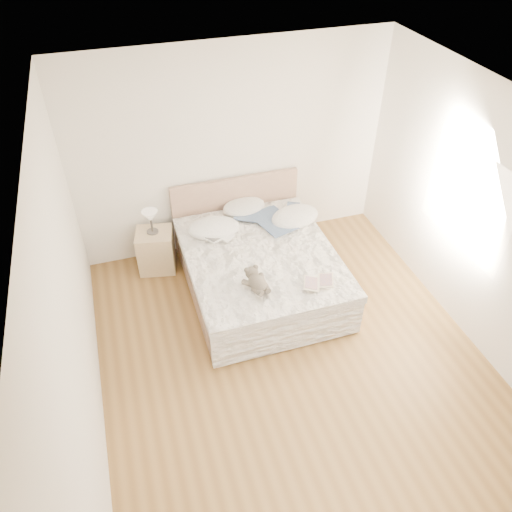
# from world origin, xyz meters

# --- Properties ---
(floor) EXTENTS (4.00, 4.50, 0.00)m
(floor) POSITION_xyz_m (0.00, 0.00, 0.00)
(floor) COLOR brown
(floor) RESTS_ON ground
(ceiling) EXTENTS (4.00, 4.50, 0.00)m
(ceiling) POSITION_xyz_m (0.00, 0.00, 2.70)
(ceiling) COLOR white
(ceiling) RESTS_ON ground
(wall_back) EXTENTS (4.00, 0.02, 2.70)m
(wall_back) POSITION_xyz_m (0.00, 2.25, 1.35)
(wall_back) COLOR white
(wall_back) RESTS_ON ground
(wall_front) EXTENTS (4.00, 0.02, 2.70)m
(wall_front) POSITION_xyz_m (0.00, -2.25, 1.35)
(wall_front) COLOR white
(wall_front) RESTS_ON ground
(wall_left) EXTENTS (0.02, 4.50, 2.70)m
(wall_left) POSITION_xyz_m (-2.00, 0.00, 1.35)
(wall_left) COLOR white
(wall_left) RESTS_ON ground
(wall_right) EXTENTS (0.02, 4.50, 2.70)m
(wall_right) POSITION_xyz_m (2.00, 0.00, 1.35)
(wall_right) COLOR white
(wall_right) RESTS_ON ground
(window) EXTENTS (0.02, 1.30, 1.10)m
(window) POSITION_xyz_m (1.99, 0.30, 1.45)
(window) COLOR white
(window) RESTS_ON wall_right
(bed) EXTENTS (1.72, 2.14, 1.00)m
(bed) POSITION_xyz_m (0.00, 1.19, 0.31)
(bed) COLOR #A07F67
(bed) RESTS_ON floor
(nightstand) EXTENTS (0.52, 0.48, 0.56)m
(nightstand) POSITION_xyz_m (-1.14, 1.94, 0.28)
(nightstand) COLOR tan
(nightstand) RESTS_ON floor
(table_lamp) EXTENTS (0.23, 0.23, 0.31)m
(table_lamp) POSITION_xyz_m (-1.14, 1.96, 0.78)
(table_lamp) COLOR #48423F
(table_lamp) RESTS_ON nightstand
(pillow_left) EXTENTS (0.69, 0.52, 0.19)m
(pillow_left) POSITION_xyz_m (-0.41, 1.70, 0.64)
(pillow_left) COLOR white
(pillow_left) RESTS_ON bed
(pillow_middle) EXTENTS (0.62, 0.48, 0.17)m
(pillow_middle) POSITION_xyz_m (0.07, 2.04, 0.64)
(pillow_middle) COLOR white
(pillow_middle) RESTS_ON bed
(pillow_right) EXTENTS (0.75, 0.61, 0.20)m
(pillow_right) POSITION_xyz_m (0.63, 1.63, 0.64)
(pillow_right) COLOR white
(pillow_right) RESTS_ON bed
(blouse) EXTENTS (0.79, 0.82, 0.02)m
(blouse) POSITION_xyz_m (0.35, 1.63, 0.63)
(blouse) COLOR #384D6D
(blouse) RESTS_ON bed
(photo_book) EXTENTS (0.41, 0.38, 0.03)m
(photo_book) POSITION_xyz_m (-0.41, 1.52, 0.63)
(photo_book) COLOR white
(photo_book) RESTS_ON bed
(childrens_book) EXTENTS (0.41, 0.35, 0.02)m
(childrens_book) POSITION_xyz_m (0.43, 0.41, 0.63)
(childrens_book) COLOR #F0E2C0
(childrens_book) RESTS_ON bed
(teddy_bear) EXTENTS (0.30, 0.38, 0.18)m
(teddy_bear) POSITION_xyz_m (-0.23, 0.51, 0.65)
(teddy_bear) COLOR #63594C
(teddy_bear) RESTS_ON bed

